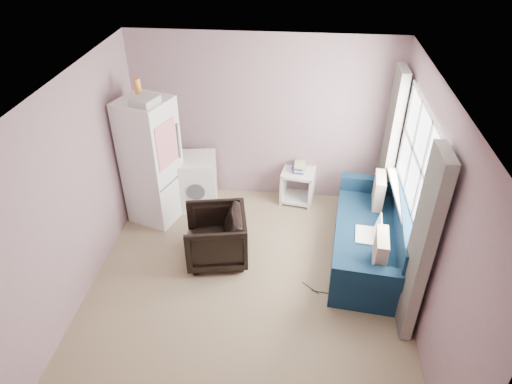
# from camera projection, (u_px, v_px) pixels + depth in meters

# --- Properties ---
(room) EXTENTS (3.84, 4.24, 2.54)m
(room) POSITION_uv_depth(u_px,v_px,m) (248.00, 203.00, 4.86)
(room) COLOR #948061
(room) RESTS_ON ground
(armchair) EXTENTS (0.83, 0.87, 0.77)m
(armchair) POSITION_uv_depth(u_px,v_px,m) (215.00, 234.00, 5.79)
(armchair) COLOR black
(armchair) RESTS_ON ground
(fridge) EXTENTS (0.79, 0.79, 2.06)m
(fridge) POSITION_uv_depth(u_px,v_px,m) (151.00, 161.00, 6.26)
(fridge) COLOR white
(fridge) RESTS_ON ground
(washing_machine) EXTENTS (0.64, 0.64, 0.80)m
(washing_machine) POSITION_uv_depth(u_px,v_px,m) (197.00, 181.00, 6.79)
(washing_machine) COLOR white
(washing_machine) RESTS_ON ground
(side_table) EXTENTS (0.54, 0.54, 0.65)m
(side_table) POSITION_uv_depth(u_px,v_px,m) (298.00, 183.00, 6.94)
(side_table) COLOR silver
(side_table) RESTS_ON ground
(sofa) EXTENTS (1.13, 2.13, 0.91)m
(sofa) POSITION_uv_depth(u_px,v_px,m) (376.00, 238.00, 5.81)
(sofa) COLOR #0F2A44
(sofa) RESTS_ON ground
(window_dressing) EXTENTS (0.17, 2.62, 2.18)m
(window_dressing) POSITION_uv_depth(u_px,v_px,m) (403.00, 188.00, 5.37)
(window_dressing) COLOR white
(window_dressing) RESTS_ON ground
(floor_cables) EXTENTS (0.38, 0.18, 0.01)m
(floor_cables) POSITION_uv_depth(u_px,v_px,m) (317.00, 290.00, 5.51)
(floor_cables) COLOR black
(floor_cables) RESTS_ON ground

